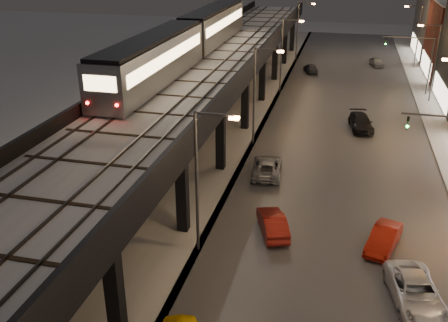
# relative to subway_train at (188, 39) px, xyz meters

# --- Properties ---
(road_surface) EXTENTS (17.00, 120.00, 0.06)m
(road_surface) POSITION_rel_subway_train_xyz_m (16.00, -1.31, -8.47)
(road_surface) COLOR #46474D
(road_surface) RESTS_ON ground
(under_viaduct_pavement) EXTENTS (11.00, 120.00, 0.06)m
(under_viaduct_pavement) POSITION_rel_subway_train_xyz_m (2.50, -1.31, -8.47)
(under_viaduct_pavement) COLOR #9FA1A8
(under_viaduct_pavement) RESTS_ON ground
(elevated_viaduct) EXTENTS (9.00, 100.00, 6.30)m
(elevated_viaduct) POSITION_rel_subway_train_xyz_m (2.50, -4.47, -2.89)
(elevated_viaduct) COLOR black
(elevated_viaduct) RESTS_ON ground
(viaduct_trackbed) EXTENTS (8.40, 100.00, 0.32)m
(viaduct_trackbed) POSITION_rel_subway_train_xyz_m (2.49, -4.34, -2.12)
(viaduct_trackbed) COLOR #B2B7C1
(viaduct_trackbed) RESTS_ON elevated_viaduct
(viaduct_parapet_streetside) EXTENTS (0.30, 100.00, 1.10)m
(viaduct_parapet_streetside) POSITION_rel_subway_train_xyz_m (6.85, -4.31, -1.65)
(viaduct_parapet_streetside) COLOR black
(viaduct_parapet_streetside) RESTS_ON elevated_viaduct
(viaduct_parapet_far) EXTENTS (0.30, 100.00, 1.10)m
(viaduct_parapet_far) POSITION_rel_subway_train_xyz_m (-1.85, -4.31, -1.65)
(viaduct_parapet_far) COLOR black
(viaduct_parapet_far) RESTS_ON elevated_viaduct
(streetlight_left_1) EXTENTS (2.57, 0.28, 9.00)m
(streetlight_left_1) POSITION_rel_subway_train_xyz_m (8.07, -23.31, -3.27)
(streetlight_left_1) COLOR #38383A
(streetlight_left_1) RESTS_ON ground
(streetlight_left_2) EXTENTS (2.57, 0.28, 9.00)m
(streetlight_left_2) POSITION_rel_subway_train_xyz_m (8.07, -5.31, -3.27)
(streetlight_left_2) COLOR #38383A
(streetlight_left_2) RESTS_ON ground
(streetlight_left_3) EXTENTS (2.57, 0.28, 9.00)m
(streetlight_left_3) POSITION_rel_subway_train_xyz_m (8.07, 12.69, -3.27)
(streetlight_left_3) COLOR #38383A
(streetlight_left_3) RESTS_ON ground
(streetlight_right_3) EXTENTS (2.56, 0.28, 9.00)m
(streetlight_right_3) POSITION_rel_subway_train_xyz_m (25.23, 12.69, -3.27)
(streetlight_right_3) COLOR #38383A
(streetlight_right_3) RESTS_ON ground
(streetlight_left_4) EXTENTS (2.57, 0.28, 9.00)m
(streetlight_left_4) POSITION_rel_subway_train_xyz_m (8.07, 30.69, -3.27)
(streetlight_left_4) COLOR #38383A
(streetlight_left_4) RESTS_ON ground
(streetlight_right_4) EXTENTS (2.56, 0.28, 9.00)m
(streetlight_right_4) POSITION_rel_subway_train_xyz_m (25.23, 30.69, -3.27)
(streetlight_right_4) COLOR #38383A
(streetlight_right_4) RESTS_ON ground
(traffic_light_rig_b) EXTENTS (6.10, 0.34, 7.00)m
(traffic_light_rig_b) POSITION_rel_subway_train_xyz_m (24.34, 15.68, -4.00)
(traffic_light_rig_b) COLOR #38383A
(traffic_light_rig_b) RESTS_ON ground
(subway_train) EXTENTS (3.17, 38.31, 3.79)m
(subway_train) POSITION_rel_subway_train_xyz_m (0.00, 0.00, 0.00)
(subway_train) COLOR gray
(subway_train) RESTS_ON viaduct_trackbed
(car_near_white) EXTENTS (2.84, 4.50, 1.40)m
(car_near_white) POSITION_rel_subway_train_xyz_m (11.95, -20.31, -7.80)
(car_near_white) COLOR maroon
(car_near_white) RESTS_ON ground
(car_mid_silver) EXTENTS (2.74, 5.15, 1.38)m
(car_mid_silver) POSITION_rel_subway_train_xyz_m (10.16, -11.68, -7.81)
(car_mid_silver) COLOR gray
(car_mid_silver) RESTS_ON ground
(car_far_white) EXTENTS (2.62, 4.00, 1.26)m
(car_far_white) POSITION_rel_subway_train_xyz_m (10.72, 23.74, -7.87)
(car_far_white) COLOR #393B44
(car_far_white) RESTS_ON ground
(car_onc_silver) EXTENTS (2.57, 4.35, 1.35)m
(car_onc_silver) POSITION_rel_subway_train_xyz_m (18.86, -20.46, -7.83)
(car_onc_silver) COLOR maroon
(car_onc_silver) RESTS_ON ground
(car_onc_dark) EXTENTS (3.28, 5.53, 1.44)m
(car_onc_dark) POSITION_rel_subway_train_xyz_m (20.23, -25.46, -7.78)
(car_onc_dark) COLOR silver
(car_onc_dark) RESTS_ON ground
(car_onc_white) EXTENTS (2.79, 5.24, 1.45)m
(car_onc_white) POSITION_rel_subway_train_xyz_m (17.61, 1.06, -7.78)
(car_onc_white) COLOR black
(car_onc_white) RESTS_ON ground
(car_onc_red) EXTENTS (2.36, 3.97, 1.27)m
(car_onc_red) POSITION_rel_subway_train_xyz_m (20.02, 30.14, -7.87)
(car_onc_red) COLOR gray
(car_onc_red) RESTS_ON ground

